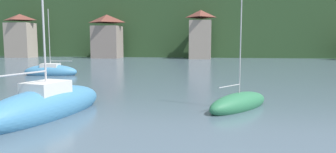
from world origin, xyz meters
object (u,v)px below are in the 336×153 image
object	(u,v)px
shore_building_west	(21,36)
sailboat_near_8	(47,106)
shore_building_westcentral	(107,37)
sailboat_mid_0	(239,104)
sailboat_far_2	(51,71)
shore_building_central	(200,35)

from	to	relation	value
shore_building_west	sailboat_near_8	distance (m)	70.66
shore_building_west	shore_building_westcentral	bearing A→B (deg)	1.28
shore_building_westcentral	sailboat_mid_0	size ratio (longest dim) A/B	1.44
sailboat_mid_0	shore_building_west	bearing A→B (deg)	79.20
shore_building_westcentral	sailboat_far_2	bearing A→B (deg)	-79.48
shore_building_central	sailboat_mid_0	size ratio (longest dim) A/B	1.54
sailboat_mid_0	sailboat_far_2	size ratio (longest dim) A/B	0.92
shore_building_west	shore_building_westcentral	xyz separation A→B (m)	(22.95, 0.51, -0.21)
sailboat_mid_0	sailboat_near_8	bearing A→B (deg)	144.55
shore_building_central	sailboat_mid_0	xyz separation A→B (m)	(4.61, -55.03, -5.24)
shore_building_westcentral	shore_building_central	distance (m)	22.96
shore_building_westcentral	sailboat_near_8	xyz separation A→B (m)	(17.69, -58.11, -4.63)
shore_building_westcentral	sailboat_far_2	world-z (taller)	shore_building_westcentral
shore_building_west	sailboat_mid_0	bearing A→B (deg)	-47.09
shore_building_west	shore_building_central	size ratio (longest dim) A/B	0.97
shore_building_west	sailboat_mid_0	xyz separation A→B (m)	(50.51, -54.34, -5.08)
sailboat_far_2	sailboat_near_8	world-z (taller)	sailboat_near_8
shore_building_central	sailboat_far_2	xyz separation A→B (m)	(-15.60, -39.80, -5.11)
shore_building_central	sailboat_far_2	world-z (taller)	shore_building_central
sailboat_near_8	shore_building_west	bearing A→B (deg)	46.82
shore_building_west	sailboat_far_2	bearing A→B (deg)	-52.22
shore_building_west	shore_building_central	xyz separation A→B (m)	(45.91, 0.69, 0.17)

